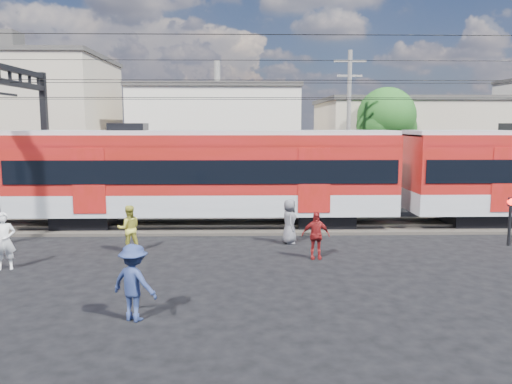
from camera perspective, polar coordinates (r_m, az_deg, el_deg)
ground at (r=13.95m, az=-1.75°, el=-10.78°), size 120.00×120.00×0.00m
track_bed at (r=21.67m, az=-1.62°, el=-3.88°), size 70.00×3.40×0.12m
rail_near at (r=20.92m, az=-1.63°, el=-3.98°), size 70.00×0.12×0.12m
rail_far at (r=22.39m, az=-1.61°, el=-3.20°), size 70.00×0.12×0.12m
commuter_train at (r=21.38m, az=-5.29°, el=2.27°), size 50.30×3.08×4.17m
catenary at (r=22.97m, az=-24.07°, el=8.85°), size 70.00×9.30×7.52m
building_west at (r=40.97m, az=-26.27°, el=7.28°), size 14.28×10.20×9.30m
building_midwest at (r=40.29m, az=-4.39°, el=6.64°), size 12.24×12.24×7.30m
building_mideast at (r=39.76m, az=19.18°, el=5.50°), size 16.32×10.20×6.30m
utility_pole_mid at (r=28.84m, az=10.53°, el=7.83°), size 1.80×0.24×8.50m
tree_near at (r=32.61m, az=14.95°, el=7.91°), size 3.82×3.64×6.72m
pedestrian_a at (r=17.15m, az=-26.82°, el=-5.02°), size 0.75×0.61×1.78m
pedestrian_b at (r=18.03m, az=-14.32°, el=-4.05°), size 0.95×0.83×1.64m
pedestrian_c at (r=11.79m, az=-13.77°, el=-10.01°), size 1.31×1.09×1.77m
pedestrian_d at (r=16.65m, az=6.83°, el=-4.94°), size 0.94×0.40×1.59m
pedestrian_e at (r=18.66m, az=3.85°, el=-3.38°), size 0.54×0.82×1.67m
crossing_signal at (r=20.43m, az=27.07°, el=-2.08°), size 0.26×0.26×1.79m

